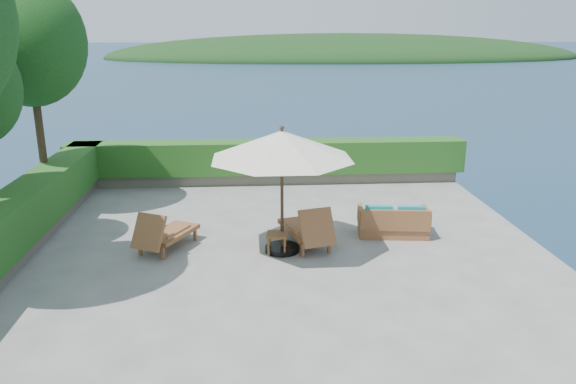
{
  "coord_description": "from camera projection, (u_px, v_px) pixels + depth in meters",
  "views": [
    {
      "loc": [
        -0.56,
        -11.63,
        4.77
      ],
      "look_at": [
        0.3,
        0.8,
        1.1
      ],
      "focal_mm": 35.0,
      "sensor_mm": 36.0,
      "label": 1
    }
  ],
  "objects": [
    {
      "name": "hedge_far",
      "position": [
        268.0,
        157.0,
        17.63
      ],
      "size": [
        12.4,
        0.9,
        1.0
      ],
      "primitive_type": "cube",
      "color": "#194B15",
      "rests_on": "planter_wall_far"
    },
    {
      "name": "offshore_island",
      "position": [
        344.0,
        58.0,
        149.0
      ],
      "size": [
        126.0,
        57.6,
        12.6
      ],
      "primitive_type": "ellipsoid",
      "color": "black",
      "rests_on": "ocean"
    },
    {
      "name": "hedge_left",
      "position": [
        14.0,
        219.0,
        11.9
      ],
      "size": [
        0.9,
        12.4,
        1.0
      ],
      "primitive_type": "cube",
      "color": "#194B15",
      "rests_on": "planter_wall_left"
    },
    {
      "name": "foundation",
      "position": [
        277.0,
        312.0,
        12.95
      ],
      "size": [
        12.0,
        12.0,
        3.0
      ],
      "primitive_type": "cube",
      "color": "#514940",
      "rests_on": "ocean"
    },
    {
      "name": "lounge_right",
      "position": [
        307.0,
        229.0,
        12.55
      ],
      "size": [
        1.2,
        1.93,
        1.04
      ],
      "rotation": [
        0.0,
        0.0,
        0.28
      ],
      "color": "brown",
      "rests_on": "ground"
    },
    {
      "name": "planter_wall_left",
      "position": [
        18.0,
        249.0,
        12.09
      ],
      "size": [
        0.6,
        12.0,
        0.36
      ],
      "primitive_type": "cube",
      "color": "#736C5C",
      "rests_on": "ground"
    },
    {
      "name": "planter_wall_far",
      "position": [
        268.0,
        177.0,
        17.82
      ],
      "size": [
        12.0,
        0.6,
        0.36
      ],
      "primitive_type": "cube",
      "color": "#736C5C",
      "rests_on": "ground"
    },
    {
      "name": "ground",
      "position": [
        277.0,
        249.0,
        12.51
      ],
      "size": [
        12.0,
        12.0,
        0.0
      ],
      "primitive_type": "plane",
      "color": "gray",
      "rests_on": "ground"
    },
    {
      "name": "ocean",
      "position": [
        278.0,
        367.0,
        13.36
      ],
      "size": [
        600.0,
        600.0,
        0.0
      ],
      "primitive_type": "plane",
      "color": "#162A45",
      "rests_on": "ground"
    },
    {
      "name": "side_table",
      "position": [
        277.0,
        237.0,
        12.17
      ],
      "size": [
        0.5,
        0.5,
        0.48
      ],
      "rotation": [
        0.0,
        0.0,
        -0.12
      ],
      "color": "brown",
      "rests_on": "ground"
    },
    {
      "name": "patio_umbrella",
      "position": [
        282.0,
        146.0,
        11.76
      ],
      "size": [
        4.1,
        4.1,
        2.81
      ],
      "rotation": [
        0.0,
        0.0,
        0.39
      ],
      "color": "black",
      "rests_on": "ground"
    },
    {
      "name": "tree_far",
      "position": [
        29.0,
        42.0,
        13.93
      ],
      "size": [
        2.8,
        2.8,
        6.03
      ],
      "color": "#46341B",
      "rests_on": "ground"
    },
    {
      "name": "wicker_loveseat",
      "position": [
        393.0,
        223.0,
        13.28
      ],
      "size": [
        1.73,
        1.03,
        0.81
      ],
      "rotation": [
        0.0,
        0.0,
        -0.12
      ],
      "color": "brown",
      "rests_on": "ground"
    },
    {
      "name": "lounge_left",
      "position": [
        164.0,
        233.0,
        12.36
      ],
      "size": [
        1.39,
        1.82,
        0.98
      ],
      "rotation": [
        0.0,
        0.0,
        -0.48
      ],
      "color": "brown",
      "rests_on": "ground"
    }
  ]
}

